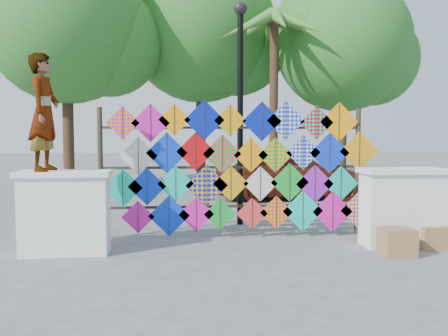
{
  "coord_description": "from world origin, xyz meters",
  "views": [
    {
      "loc": [
        -1.04,
        -7.97,
        1.85
      ],
      "look_at": [
        -0.17,
        0.6,
        1.25
      ],
      "focal_mm": 40.0,
      "sensor_mm": 36.0,
      "label": 1
    }
  ],
  "objects_px": {
    "vendor_woman": "(44,112)",
    "lamppost": "(240,91)",
    "sedan": "(289,173)",
    "kite_rack": "(240,169)"
  },
  "relations": [
    {
      "from": "vendor_woman",
      "to": "sedan",
      "type": "bearing_deg",
      "value": -31.88
    },
    {
      "from": "kite_rack",
      "to": "lamppost",
      "type": "bearing_deg",
      "value": 82.53
    },
    {
      "from": "sedan",
      "to": "kite_rack",
      "type": "bearing_deg",
      "value": 156.08
    },
    {
      "from": "vendor_woman",
      "to": "sedan",
      "type": "xyz_separation_m",
      "value": [
        5.19,
        5.97,
        -1.45
      ]
    },
    {
      "from": "lamppost",
      "to": "vendor_woman",
      "type": "bearing_deg",
      "value": -146.11
    },
    {
      "from": "kite_rack",
      "to": "lamppost",
      "type": "height_order",
      "value": "lamppost"
    },
    {
      "from": "vendor_woman",
      "to": "kite_rack",
      "type": "bearing_deg",
      "value": -64.38
    },
    {
      "from": "vendor_woman",
      "to": "lamppost",
      "type": "height_order",
      "value": "lamppost"
    },
    {
      "from": "sedan",
      "to": "lamppost",
      "type": "bearing_deg",
      "value": 151.59
    },
    {
      "from": "kite_rack",
      "to": "vendor_woman",
      "type": "relative_size",
      "value": 2.82
    }
  ]
}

